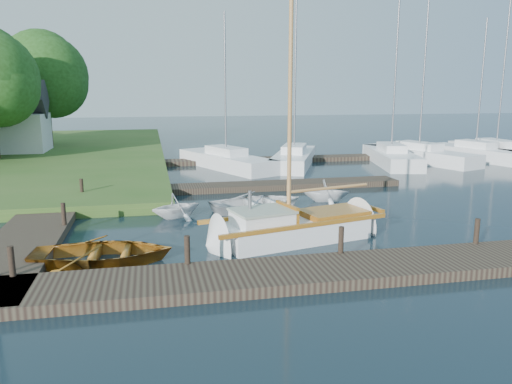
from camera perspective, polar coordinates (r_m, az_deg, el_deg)
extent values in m
plane|color=black|center=(19.32, 0.00, -3.49)|extent=(160.00, 160.00, 0.00)
cube|color=black|center=(13.74, 5.26, -9.24)|extent=(18.00, 2.20, 0.30)
cube|color=black|center=(21.24, -22.86, -2.61)|extent=(2.20, 18.00, 0.30)
cube|color=black|center=(25.90, 1.35, 0.73)|extent=(14.00, 1.60, 0.30)
cube|color=black|center=(37.27, 10.02, 3.89)|extent=(30.00, 1.60, 0.30)
cylinder|color=black|center=(14.41, -26.15, -7.11)|extent=(0.16, 0.16, 0.80)
cylinder|color=black|center=(13.97, -7.86, -6.56)|extent=(0.16, 0.16, 0.80)
cylinder|color=black|center=(14.94, 9.69, -5.41)|extent=(0.16, 0.16, 0.80)
cylinder|color=black|center=(17.08, 23.92, -4.10)|extent=(0.16, 0.16, 0.80)
cylinder|color=black|center=(19.02, -21.12, -2.35)|extent=(0.16, 0.16, 0.80)
cylinder|color=black|center=(23.86, -19.30, 0.48)|extent=(0.16, 0.16, 0.80)
cube|color=white|center=(17.11, 4.30, -4.72)|extent=(5.33, 3.14, 0.90)
cone|color=white|center=(18.78, 12.39, -3.49)|extent=(1.73, 2.22, 1.96)
cone|color=white|center=(15.89, -4.99, -6.02)|extent=(1.44, 2.14, 1.96)
cube|color=#7B3F0B|center=(17.77, 2.80, -2.39)|extent=(6.05, 1.61, 0.14)
cube|color=#7B3F0B|center=(16.20, 6.00, -3.82)|extent=(6.05, 1.61, 0.14)
cube|color=#7B3F0B|center=(18.87, 13.30, -1.86)|extent=(0.38, 1.10, 0.14)
cube|color=white|center=(16.38, 0.70, -3.00)|extent=(2.08, 1.79, 0.44)
cube|color=#9DAB97|center=(16.32, 0.70, -2.15)|extent=(2.21, 1.91, 0.08)
cube|color=#7B3F0B|center=(16.79, 3.60, -2.38)|extent=(0.45, 1.39, 0.60)
cylinder|color=slate|center=(16.38, -0.71, -0.91)|extent=(0.12, 0.12, 0.60)
cube|color=#7B3F0B|center=(17.80, 8.79, -2.35)|extent=(2.50, 1.99, 0.20)
cylinder|color=#A3633A|center=(16.32, 3.93, 11.05)|extent=(0.14, 0.14, 8.40)
cylinder|color=#A3633A|center=(17.50, 8.34, 0.44)|extent=(3.13, 0.87, 0.10)
imported|color=#7B3F0B|center=(15.45, -17.14, -6.29)|extent=(4.28, 3.22, 0.84)
imported|color=white|center=(20.21, -9.11, -1.36)|extent=(2.64, 2.49, 1.10)
imported|color=white|center=(21.20, 0.17, -0.97)|extent=(4.46, 3.53, 0.83)
imported|color=white|center=(23.07, 8.07, 0.29)|extent=(2.40, 2.18, 1.10)
cube|color=white|center=(32.70, -3.44, 3.52)|extent=(5.59, 8.97, 0.90)
cube|color=white|center=(32.61, -3.45, 4.74)|extent=(2.53, 3.39, 0.50)
cylinder|color=slate|center=(32.38, -3.54, 12.11)|extent=(0.12, 0.12, 8.87)
cube|color=white|center=(33.92, 4.37, 3.80)|extent=(5.38, 8.79, 0.90)
cube|color=white|center=(33.83, 4.38, 4.97)|extent=(2.46, 3.32, 0.50)
cylinder|color=slate|center=(33.65, 4.53, 14.27)|extent=(0.12, 0.12, 11.44)
cube|color=white|center=(35.82, 15.17, 3.84)|extent=(4.06, 8.92, 0.90)
cube|color=white|center=(35.74, 15.23, 4.95)|extent=(2.04, 3.26, 0.50)
cylinder|color=slate|center=(35.55, 15.65, 12.85)|extent=(0.12, 0.12, 10.34)
cube|color=white|center=(37.42, 18.09, 3.99)|extent=(5.11, 9.26, 0.90)
cube|color=white|center=(37.34, 18.16, 5.05)|extent=(2.38, 3.45, 0.50)
cylinder|color=slate|center=(37.17, 18.70, 13.37)|extent=(0.12, 0.12, 11.34)
cube|color=white|center=(39.95, 23.78, 4.02)|extent=(4.35, 7.93, 0.90)
cube|color=white|center=(39.87, 23.86, 5.02)|extent=(2.13, 2.96, 0.50)
cylinder|color=slate|center=(39.69, 24.37, 11.15)|extent=(0.12, 0.12, 9.04)
cube|color=white|center=(41.52, 25.72, 4.11)|extent=(2.24, 9.02, 0.90)
cube|color=white|center=(41.45, 25.81, 5.07)|extent=(1.42, 3.16, 0.50)
cylinder|color=slate|center=(41.30, 26.47, 12.39)|extent=(0.12, 0.12, 11.11)
cube|color=silver|center=(41.63, -26.17, 6.10)|extent=(5.00, 4.00, 2.80)
cube|color=#2F2F32|center=(41.51, -26.47, 9.44)|extent=(5.25, 2.88, 2.88)
cylinder|color=#332114|center=(45.07, -22.52, 7.29)|extent=(0.36, 0.36, 3.67)
sphere|color=#1D3E12|center=(45.01, -22.90, 12.08)|extent=(6.73, 6.73, 6.73)
sphere|color=#1D3E12|center=(44.61, -22.28, 11.48)|extent=(5.71, 5.71, 5.71)
sphere|color=#1D3E12|center=(45.50, -23.39, 12.93)|extent=(6.12, 6.12, 6.12)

